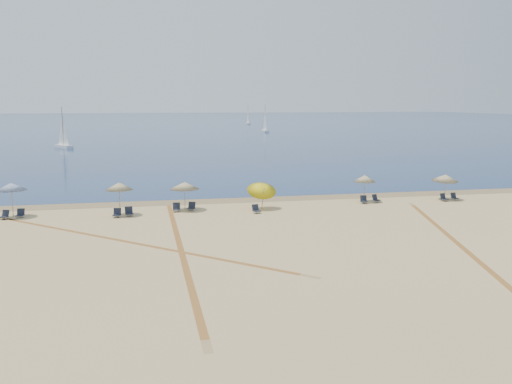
% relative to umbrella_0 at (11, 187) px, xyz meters
% --- Properties ---
extents(ground, '(160.00, 160.00, 0.00)m').
position_rel_umbrella_0_xyz_m(ground, '(18.10, -20.29, -2.24)').
color(ground, tan).
rests_on(ground, ground).
extents(ocean, '(500.00, 500.00, 0.00)m').
position_rel_umbrella_0_xyz_m(ocean, '(18.10, 204.71, -2.23)').
color(ocean, '#0C2151').
rests_on(ocean, ground).
extents(wet_sand, '(500.00, 500.00, 0.00)m').
position_rel_umbrella_0_xyz_m(wet_sand, '(18.10, 3.71, -2.24)').
color(wet_sand, olive).
rests_on(wet_sand, ground).
extents(umbrella_0, '(2.13, 2.13, 2.58)m').
position_rel_umbrella_0_xyz_m(umbrella_0, '(0.00, 0.00, 0.00)').
color(umbrella_0, gray).
rests_on(umbrella_0, ground).
extents(umbrella_1, '(2.02, 2.02, 2.52)m').
position_rel_umbrella_0_xyz_m(umbrella_1, '(7.65, -0.92, -0.06)').
color(umbrella_1, gray).
rests_on(umbrella_1, ground).
extents(umbrella_2, '(2.30, 2.30, 2.26)m').
position_rel_umbrella_0_xyz_m(umbrella_2, '(12.54, 0.14, -0.33)').
color(umbrella_2, gray).
rests_on(umbrella_2, ground).
extents(umbrella_3, '(2.28, 2.28, 2.46)m').
position_rel_umbrella_0_xyz_m(umbrella_3, '(18.48, -0.72, -0.56)').
color(umbrella_3, gray).
rests_on(umbrella_3, ground).
extents(umbrella_4, '(1.90, 1.90, 2.31)m').
position_rel_umbrella_0_xyz_m(umbrella_4, '(27.64, 0.77, -0.27)').
color(umbrella_4, gray).
rests_on(umbrella_4, ground).
extents(umbrella_5, '(2.18, 2.22, 2.27)m').
position_rel_umbrella_0_xyz_m(umbrella_5, '(34.84, 0.32, -0.35)').
color(umbrella_5, gray).
rests_on(umbrella_5, ground).
extents(chair_0, '(0.74, 0.79, 0.64)m').
position_rel_umbrella_0_xyz_m(chair_0, '(-0.44, -0.69, -1.96)').
color(chair_0, black).
rests_on(chair_0, ground).
extents(chair_1, '(0.58, 0.67, 0.64)m').
position_rel_umbrella_0_xyz_m(chair_1, '(0.57, -0.33, -1.96)').
color(chair_1, black).
rests_on(chair_1, ground).
extents(chair_2, '(0.64, 0.72, 0.66)m').
position_rel_umbrella_0_xyz_m(chair_2, '(7.46, -1.65, -1.95)').
color(chair_2, black).
rests_on(chair_2, ground).
extents(chair_3, '(0.65, 0.73, 0.67)m').
position_rel_umbrella_0_xyz_m(chair_3, '(8.31, -1.32, -1.94)').
color(chair_3, black).
rests_on(chair_3, ground).
extents(chair_4, '(0.60, 0.69, 0.68)m').
position_rel_umbrella_0_xyz_m(chair_4, '(11.85, -0.41, -1.94)').
color(chair_4, black).
rests_on(chair_4, ground).
extents(chair_5, '(0.75, 0.80, 0.66)m').
position_rel_umbrella_0_xyz_m(chair_5, '(13.00, -0.22, -1.95)').
color(chair_5, black).
rests_on(chair_5, ground).
extents(chair_6, '(0.69, 0.75, 0.64)m').
position_rel_umbrella_0_xyz_m(chair_6, '(17.73, -2.16, -1.96)').
color(chair_6, black).
rests_on(chair_6, ground).
extents(chair_7, '(0.61, 0.69, 0.65)m').
position_rel_umbrella_0_xyz_m(chair_7, '(27.31, -0.01, -1.96)').
color(chair_7, black).
rests_on(chair_7, ground).
extents(chair_8, '(0.73, 0.78, 0.63)m').
position_rel_umbrella_0_xyz_m(chair_8, '(28.56, 0.41, -1.96)').
color(chair_8, black).
rests_on(chair_8, ground).
extents(chair_9, '(0.67, 0.74, 0.64)m').
position_rel_umbrella_0_xyz_m(chair_9, '(34.39, -0.36, -1.96)').
color(chair_9, black).
rests_on(chair_9, ground).
extents(chair_10, '(0.61, 0.68, 0.62)m').
position_rel_umbrella_0_xyz_m(chair_10, '(35.57, -0.05, -1.97)').
color(chair_10, black).
rests_on(chair_10, ground).
extents(sailboat_0, '(1.32, 4.93, 7.31)m').
position_rel_umbrella_0_xyz_m(sailboat_0, '(49.12, 167.00, -0.03)').
color(sailboat_0, white).
rests_on(sailboat_0, ocean).
extents(sailboat_1, '(1.34, 5.21, 7.75)m').
position_rel_umbrella_0_xyz_m(sailboat_1, '(43.31, 110.36, 0.10)').
color(sailboat_1, white).
rests_on(sailboat_1, ocean).
extents(sailboat_2, '(3.89, 4.89, 7.51)m').
position_rel_umbrella_0_xyz_m(sailboat_2, '(-4.94, 63.97, 0.03)').
color(sailboat_2, white).
rests_on(sailboat_2, ocean).
extents(tire_tracks, '(57.68, 44.61, 0.00)m').
position_rel_umbrella_0_xyz_m(tire_tracks, '(15.31, -11.03, -2.24)').
color(tire_tracks, tan).
rests_on(tire_tracks, ground).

